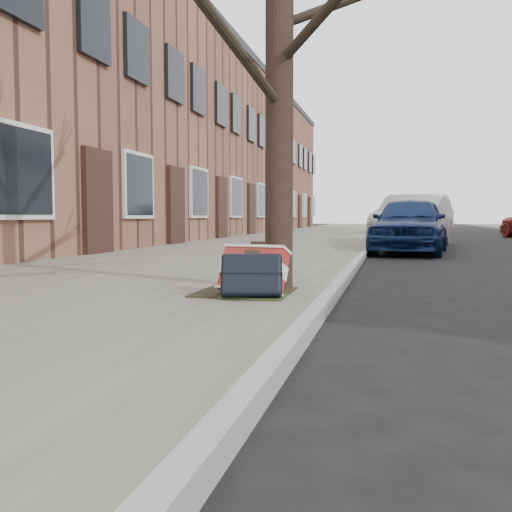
% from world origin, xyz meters
% --- Properties ---
extents(ground, '(120.00, 120.00, 0.00)m').
position_xyz_m(ground, '(0.00, 0.00, 0.00)').
color(ground, black).
rests_on(ground, ground).
extents(near_sidewalk, '(5.00, 70.00, 0.12)m').
position_xyz_m(near_sidewalk, '(-3.70, 15.00, 0.06)').
color(near_sidewalk, slate).
rests_on(near_sidewalk, ground).
extents(house_near, '(6.80, 40.00, 7.00)m').
position_xyz_m(house_near, '(-9.60, 16.00, 3.50)').
color(house_near, brown).
rests_on(house_near, ground).
extents(dirt_patch, '(0.85, 0.85, 0.02)m').
position_xyz_m(dirt_patch, '(-2.00, 1.20, 0.13)').
color(dirt_patch, black).
rests_on(dirt_patch, near_sidewalk).
extents(street_tree, '(0.27, 0.27, 4.91)m').
position_xyz_m(street_tree, '(-1.76, 1.59, 2.58)').
color(street_tree, black).
rests_on(street_tree, near_sidewalk).
extents(suitcase_red, '(0.65, 0.46, 0.45)m').
position_xyz_m(suitcase_red, '(-1.88, 1.03, 0.35)').
color(suitcase_red, maroon).
rests_on(suitcase_red, near_sidewalk).
extents(suitcase_navy, '(0.57, 0.40, 0.41)m').
position_xyz_m(suitcase_navy, '(-1.84, 0.84, 0.32)').
color(suitcase_navy, black).
rests_on(suitcase_navy, near_sidewalk).
extents(car_near_front, '(1.95, 3.91, 1.28)m').
position_xyz_m(car_near_front, '(-0.32, 9.29, 0.64)').
color(car_near_front, '#0E1E49').
rests_on(car_near_front, ground).
extents(car_near_mid, '(2.45, 4.57, 1.43)m').
position_xyz_m(car_near_mid, '(-0.12, 12.41, 0.72)').
color(car_near_mid, '#B6B9BF').
rests_on(car_near_mid, ground).
extents(car_near_back, '(2.26, 4.86, 1.35)m').
position_xyz_m(car_near_back, '(-0.18, 21.04, 0.67)').
color(car_near_back, '#37373C').
rests_on(car_near_back, ground).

